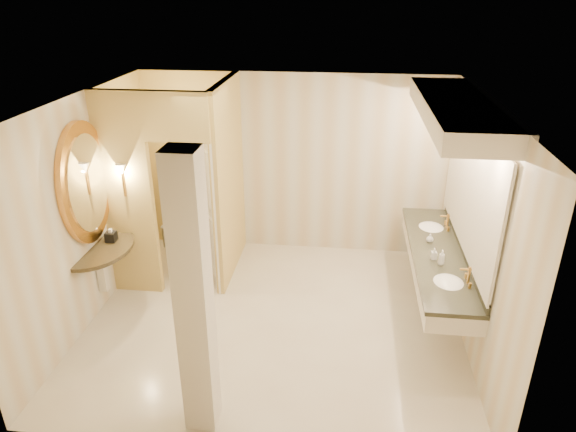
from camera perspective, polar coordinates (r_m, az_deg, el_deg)
name	(u,v)px	position (r m, az deg, el deg)	size (l,w,h in m)	color
floor	(275,320)	(6.50, -1.50, -11.48)	(4.50, 4.50, 0.00)	beige
ceiling	(272,103)	(5.38, -1.82, 12.47)	(4.50, 4.50, 0.00)	white
wall_back	(292,165)	(7.66, 0.50, 5.68)	(4.50, 0.02, 2.70)	beige
wall_front	(237,330)	(4.12, -5.72, -12.47)	(4.50, 0.02, 2.70)	beige
wall_left	(85,212)	(6.51, -21.65, 0.38)	(0.02, 4.00, 2.70)	beige
wall_right	(478,232)	(5.95, 20.36, -1.69)	(0.02, 4.00, 2.70)	beige
toilet_closet	(200,184)	(6.90, -9.81, 3.48)	(1.50, 1.55, 2.70)	#DBC973
wall_sconce	(122,171)	(6.59, -17.99, 4.80)	(0.14, 0.14, 0.42)	#B38239
vanity	(450,194)	(6.14, 17.52, 2.40)	(0.75, 2.75, 2.09)	silver
console_shelf	(90,211)	(6.53, -21.17, 0.55)	(1.13, 1.13, 2.01)	black
pillar	(194,300)	(4.51, -10.44, -9.20)	(0.28, 0.28, 2.70)	silver
tissue_box	(111,237)	(6.77, -19.06, -2.17)	(0.12, 0.12, 0.12)	black
toilet	(189,240)	(7.65, -10.96, -2.61)	(0.44, 0.77, 0.78)	white
soap_bottle_a	(434,254)	(6.22, 15.91, -4.05)	(0.06, 0.06, 0.14)	beige
soap_bottle_b	(430,238)	(6.61, 15.50, -2.38)	(0.09, 0.09, 0.11)	silver
soap_bottle_c	(442,257)	(6.12, 16.71, -4.44)	(0.07, 0.07, 0.18)	#C6B28C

